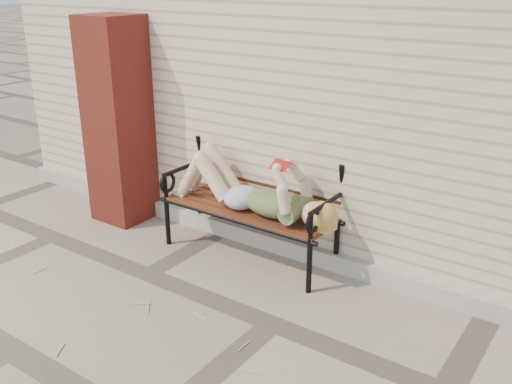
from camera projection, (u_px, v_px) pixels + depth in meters
The scene contains 7 objects.
ground at pixel (272, 324), 4.09m from camera, with size 80.00×80.00×0.00m, color gray.
house_wall at pixel (435, 61), 5.84m from camera, with size 8.00×4.00×3.00m, color beige.
foundation_strip at pixel (336, 262), 4.80m from camera, with size 8.00×0.10×0.15m, color #A29C93.
brick_pillar at pixel (118, 122), 5.53m from camera, with size 0.50×0.50×2.00m, color maroon.
garden_bench at pixel (255, 188), 4.92m from camera, with size 1.69×0.67×1.10m.
reading_woman at pixel (247, 189), 4.80m from camera, with size 1.60×0.36×0.50m.
straw_scatter at pixel (66, 339), 3.91m from camera, with size 2.46×1.79×0.01m.
Camera 1 is at (1.89, -2.91, 2.36)m, focal length 40.00 mm.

